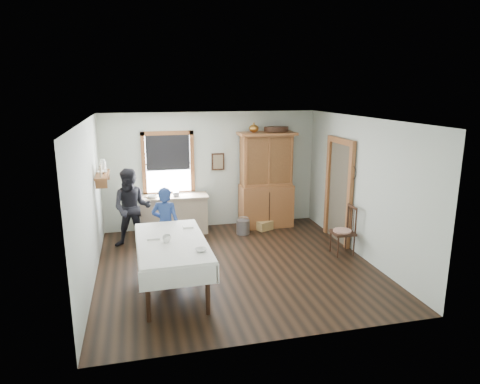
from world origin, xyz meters
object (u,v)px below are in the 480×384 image
(spindle_chair, at_px, (343,230))
(figure_dark, at_px, (132,211))
(china_hutch, at_px, (266,180))
(dining_table, at_px, (173,265))
(wicker_basket, at_px, (264,225))
(work_counter, at_px, (174,214))
(pail, at_px, (243,227))
(woman_blue, at_px, (166,227))

(spindle_chair, xyz_separation_m, figure_dark, (-4.03, 1.43, 0.27))
(china_hutch, height_order, dining_table, china_hutch)
(spindle_chair, height_order, wicker_basket, spindle_chair)
(china_hutch, xyz_separation_m, dining_table, (-2.45, -2.85, -0.70))
(spindle_chair, bearing_deg, work_counter, 147.77)
(wicker_basket, bearing_deg, china_hutch, 67.40)
(china_hutch, distance_m, pail, 1.25)
(spindle_chair, bearing_deg, pail, 136.12)
(dining_table, relative_size, wicker_basket, 6.01)
(work_counter, bearing_deg, figure_dark, -142.05)
(work_counter, height_order, figure_dark, figure_dark)
(wicker_basket, bearing_deg, woman_blue, -150.87)
(spindle_chair, height_order, figure_dark, figure_dark)
(pail, bearing_deg, china_hutch, 33.33)
(work_counter, bearing_deg, dining_table, -93.77)
(pail, bearing_deg, woman_blue, -147.34)
(dining_table, bearing_deg, pail, 53.48)
(dining_table, distance_m, spindle_chair, 3.49)
(woman_blue, relative_size, figure_dark, 0.88)
(wicker_basket, bearing_deg, work_counter, 172.07)
(work_counter, height_order, woman_blue, woman_blue)
(dining_table, xyz_separation_m, figure_dark, (-0.63, 2.19, 0.34))
(dining_table, xyz_separation_m, spindle_chair, (3.40, 0.76, 0.07))
(china_hutch, xyz_separation_m, pail, (-0.67, -0.44, -0.96))
(work_counter, bearing_deg, woman_blue, -98.50)
(china_hutch, height_order, spindle_chair, china_hutch)
(wicker_basket, height_order, woman_blue, woman_blue)
(spindle_chair, relative_size, figure_dark, 0.65)
(wicker_basket, relative_size, figure_dark, 0.23)
(pail, relative_size, figure_dark, 0.21)
(china_hutch, relative_size, figure_dark, 1.47)
(pail, distance_m, wicker_basket, 0.58)
(work_counter, distance_m, wicker_basket, 2.10)
(china_hutch, xyz_separation_m, wicker_basket, (-0.12, -0.28, -1.02))
(pail, bearing_deg, figure_dark, -174.86)
(spindle_chair, bearing_deg, dining_table, -165.81)
(china_hutch, xyz_separation_m, spindle_chair, (0.95, -2.08, -0.63))
(woman_blue, bearing_deg, figure_dark, -37.97)
(work_counter, relative_size, spindle_chair, 1.54)
(figure_dark, bearing_deg, pail, 13.97)
(dining_table, height_order, wicker_basket, dining_table)
(work_counter, distance_m, pail, 1.59)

